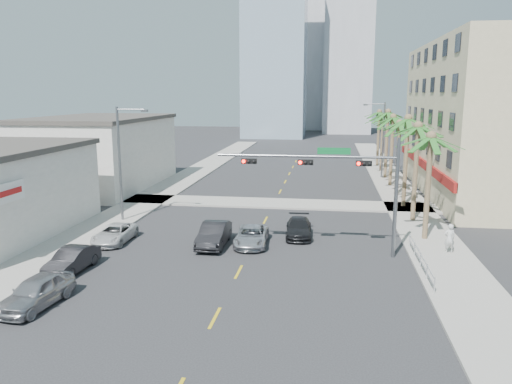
# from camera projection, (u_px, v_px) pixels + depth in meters

# --- Properties ---
(ground) EXTENTS (260.00, 260.00, 0.00)m
(ground) POSITION_uv_depth(u_px,v_px,m) (224.00, 300.00, 24.48)
(ground) COLOR #262628
(ground) RESTS_ON ground
(sidewalk_right) EXTENTS (4.00, 120.00, 0.15)m
(sidewalk_right) POSITION_uv_depth(u_px,v_px,m) (412.00, 213.00, 42.16)
(sidewalk_right) COLOR gray
(sidewalk_right) RESTS_ON ground
(sidewalk_left) EXTENTS (4.00, 120.00, 0.15)m
(sidewalk_left) POSITION_uv_depth(u_px,v_px,m) (141.00, 204.00, 45.59)
(sidewalk_left) COLOR gray
(sidewalk_left) RESTS_ON ground
(sidewalk_cross) EXTENTS (80.00, 4.00, 0.15)m
(sidewalk_cross) POSITION_uv_depth(u_px,v_px,m) (274.00, 203.00, 45.82)
(sidewalk_cross) COLOR gray
(sidewalk_cross) RESTS_ON ground
(building_right) EXTENTS (15.25, 28.00, 15.00)m
(building_right) POSITION_uv_depth(u_px,v_px,m) (505.00, 119.00, 49.01)
(building_right) COLOR #C2B589
(building_right) RESTS_ON ground
(building_left_far) EXTENTS (11.00, 18.00, 7.20)m
(building_left_far) POSITION_uv_depth(u_px,v_px,m) (100.00, 154.00, 53.75)
(building_left_far) COLOR beige
(building_left_far) RESTS_ON ground
(tower_far_left) EXTENTS (14.00, 14.00, 48.00)m
(tower_far_left) POSITION_uv_depth(u_px,v_px,m) (275.00, 31.00, 113.19)
(tower_far_left) COLOR #99B2C6
(tower_far_left) RESTS_ON ground
(tower_far_right) EXTENTS (12.00, 12.00, 60.00)m
(tower_far_right) POSITION_uv_depth(u_px,v_px,m) (350.00, 12.00, 124.16)
(tower_far_right) COLOR #ADADB2
(tower_far_right) RESTS_ON ground
(tower_far_center) EXTENTS (16.00, 16.00, 42.00)m
(tower_far_center) POSITION_uv_depth(u_px,v_px,m) (304.00, 54.00, 142.18)
(tower_far_center) COLOR #ADADB2
(tower_far_center) RESTS_ON ground
(traffic_signal_mast) EXTENTS (11.12, 0.54, 7.20)m
(traffic_signal_mast) POSITION_uv_depth(u_px,v_px,m) (343.00, 176.00, 30.39)
(traffic_signal_mast) COLOR slate
(traffic_signal_mast) RESTS_ON ground
(palm_tree_0) EXTENTS (4.80, 4.80, 7.80)m
(palm_tree_0) POSITION_uv_depth(u_px,v_px,m) (431.00, 138.00, 33.10)
(palm_tree_0) COLOR brown
(palm_tree_0) RESTS_ON ground
(palm_tree_1) EXTENTS (4.80, 4.80, 8.16)m
(palm_tree_1) POSITION_uv_depth(u_px,v_px,m) (418.00, 128.00, 38.08)
(palm_tree_1) COLOR brown
(palm_tree_1) RESTS_ON ground
(palm_tree_2) EXTENTS (4.80, 4.80, 8.52)m
(palm_tree_2) POSITION_uv_depth(u_px,v_px,m) (408.00, 120.00, 43.06)
(palm_tree_2) COLOR brown
(palm_tree_2) RESTS_ON ground
(palm_tree_3) EXTENTS (4.80, 4.80, 7.80)m
(palm_tree_3) POSITION_uv_depth(u_px,v_px,m) (400.00, 124.00, 48.24)
(palm_tree_3) COLOR brown
(palm_tree_3) RESTS_ON ground
(palm_tree_4) EXTENTS (4.80, 4.80, 8.16)m
(palm_tree_4) POSITION_uv_depth(u_px,v_px,m) (393.00, 118.00, 53.22)
(palm_tree_4) COLOR brown
(palm_tree_4) RESTS_ON ground
(palm_tree_5) EXTENTS (4.80, 4.80, 8.52)m
(palm_tree_5) POSITION_uv_depth(u_px,v_px,m) (388.00, 113.00, 58.20)
(palm_tree_5) COLOR brown
(palm_tree_5) RESTS_ON ground
(palm_tree_6) EXTENTS (4.80, 4.80, 7.80)m
(palm_tree_6) POSITION_uv_depth(u_px,v_px,m) (383.00, 117.00, 63.38)
(palm_tree_6) COLOR brown
(palm_tree_6) RESTS_ON ground
(palm_tree_7) EXTENTS (4.80, 4.80, 8.16)m
(palm_tree_7) POSITION_uv_depth(u_px,v_px,m) (379.00, 113.00, 68.37)
(palm_tree_7) COLOR brown
(palm_tree_7) RESTS_ON ground
(streetlight_left) EXTENTS (2.55, 0.25, 9.00)m
(streetlight_left) POSITION_uv_depth(u_px,v_px,m) (122.00, 158.00, 38.66)
(streetlight_left) COLOR slate
(streetlight_left) RESTS_ON ground
(streetlight_right) EXTENTS (2.55, 0.25, 9.00)m
(streetlight_right) POSITION_uv_depth(u_px,v_px,m) (382.00, 136.00, 58.82)
(streetlight_right) COLOR slate
(streetlight_right) RESTS_ON ground
(guardrail) EXTENTS (0.08, 8.08, 1.00)m
(guardrail) POSITION_uv_depth(u_px,v_px,m) (421.00, 258.00, 28.70)
(guardrail) COLOR silver
(guardrail) RESTS_ON ground
(car_parked_near) EXTENTS (2.23, 4.52, 1.48)m
(car_parked_near) POSITION_uv_depth(u_px,v_px,m) (36.00, 292.00, 23.62)
(car_parked_near) COLOR #A3A3A7
(car_parked_near) RESTS_ON ground
(car_parked_mid) EXTENTS (1.69, 4.20, 1.36)m
(car_parked_mid) POSITION_uv_depth(u_px,v_px,m) (72.00, 260.00, 28.32)
(car_parked_mid) COLOR black
(car_parked_mid) RESTS_ON ground
(car_parked_far) EXTENTS (2.01, 4.34, 1.20)m
(car_parked_far) POSITION_uv_depth(u_px,v_px,m) (115.00, 234.00, 33.94)
(car_parked_far) COLOR silver
(car_parked_far) RESTS_ON ground
(car_lane_left) EXTENTS (1.69, 4.70, 1.54)m
(car_lane_left) POSITION_uv_depth(u_px,v_px,m) (214.00, 234.00, 33.17)
(car_lane_left) COLOR black
(car_lane_left) RESTS_ON ground
(car_lane_center) EXTENTS (2.28, 4.59, 1.25)m
(car_lane_center) POSITION_uv_depth(u_px,v_px,m) (251.00, 236.00, 33.31)
(car_lane_center) COLOR silver
(car_lane_center) RESTS_ON ground
(car_lane_right) EXTENTS (2.00, 4.45, 1.27)m
(car_lane_right) POSITION_uv_depth(u_px,v_px,m) (299.00, 228.00, 35.34)
(car_lane_right) COLOR black
(car_lane_right) RESTS_ON ground
(pedestrian) EXTENTS (0.76, 0.58, 1.87)m
(pedestrian) POSITION_uv_depth(u_px,v_px,m) (449.00, 238.00, 31.14)
(pedestrian) COLOR silver
(pedestrian) RESTS_ON sidewalk_right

